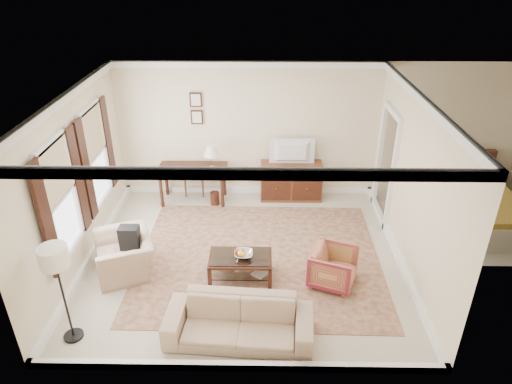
{
  "coord_description": "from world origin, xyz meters",
  "views": [
    {
      "loc": [
        0.31,
        -6.61,
        4.84
      ],
      "look_at": [
        0.2,
        0.3,
        1.15
      ],
      "focal_mm": 32.0,
      "sensor_mm": 36.0,
      "label": 1
    }
  ],
  "objects_px": {
    "writing_desk": "(193,173)",
    "club_armchair": "(124,249)",
    "sideboard": "(291,181)",
    "striped_armchair": "(333,265)",
    "sofa": "(239,316)",
    "coffee_table": "(240,261)",
    "tv": "(293,145)"
  },
  "relations": [
    {
      "from": "writing_desk",
      "to": "sofa",
      "type": "bearing_deg",
      "value": -73.6
    },
    {
      "from": "coffee_table",
      "to": "club_armchair",
      "type": "bearing_deg",
      "value": 175.66
    },
    {
      "from": "striped_armchair",
      "to": "sofa",
      "type": "height_order",
      "value": "sofa"
    },
    {
      "from": "writing_desk",
      "to": "sideboard",
      "type": "bearing_deg",
      "value": 4.84
    },
    {
      "from": "writing_desk",
      "to": "coffee_table",
      "type": "bearing_deg",
      "value": -66.77
    },
    {
      "from": "sideboard",
      "to": "club_armchair",
      "type": "xyz_separation_m",
      "value": [
        -2.91,
        -2.65,
        0.04
      ]
    },
    {
      "from": "tv",
      "to": "coffee_table",
      "type": "relative_size",
      "value": 0.89
    },
    {
      "from": "tv",
      "to": "sofa",
      "type": "distance_m",
      "value": 4.3
    },
    {
      "from": "coffee_table",
      "to": "club_armchair",
      "type": "relative_size",
      "value": 1.0
    },
    {
      "from": "tv",
      "to": "sofa",
      "type": "relative_size",
      "value": 0.45
    },
    {
      "from": "writing_desk",
      "to": "club_armchair",
      "type": "bearing_deg",
      "value": -108.42
    },
    {
      "from": "club_armchair",
      "to": "tv",
      "type": "bearing_deg",
      "value": 110.35
    },
    {
      "from": "striped_armchair",
      "to": "club_armchair",
      "type": "bearing_deg",
      "value": 106.32
    },
    {
      "from": "club_armchair",
      "to": "sofa",
      "type": "xyz_separation_m",
      "value": [
        1.98,
        -1.48,
        -0.05
      ]
    },
    {
      "from": "writing_desk",
      "to": "club_armchair",
      "type": "height_order",
      "value": "club_armchair"
    },
    {
      "from": "coffee_table",
      "to": "striped_armchair",
      "type": "bearing_deg",
      "value": -4.53
    },
    {
      "from": "sideboard",
      "to": "coffee_table",
      "type": "bearing_deg",
      "value": -109.15
    },
    {
      "from": "coffee_table",
      "to": "sofa",
      "type": "xyz_separation_m",
      "value": [
        0.04,
        -1.33,
        0.07
      ]
    },
    {
      "from": "writing_desk",
      "to": "coffee_table",
      "type": "distance_m",
      "value": 2.87
    },
    {
      "from": "writing_desk",
      "to": "sofa",
      "type": "distance_m",
      "value": 4.13
    },
    {
      "from": "coffee_table",
      "to": "striped_armchair",
      "type": "height_order",
      "value": "striped_armchair"
    },
    {
      "from": "sofa",
      "to": "striped_armchair",
      "type": "bearing_deg",
      "value": 44.25
    },
    {
      "from": "coffee_table",
      "to": "striped_armchair",
      "type": "distance_m",
      "value": 1.51
    },
    {
      "from": "writing_desk",
      "to": "striped_armchair",
      "type": "distance_m",
      "value": 3.8
    },
    {
      "from": "writing_desk",
      "to": "striped_armchair",
      "type": "xyz_separation_m",
      "value": [
        2.62,
        -2.73,
        -0.32
      ]
    },
    {
      "from": "sofa",
      "to": "writing_desk",
      "type": "bearing_deg",
      "value": 110.86
    },
    {
      "from": "sofa",
      "to": "coffee_table",
      "type": "bearing_deg",
      "value": 96.19
    },
    {
      "from": "striped_armchair",
      "to": "sofa",
      "type": "bearing_deg",
      "value": 150.53
    },
    {
      "from": "sideboard",
      "to": "striped_armchair",
      "type": "bearing_deg",
      "value": -79.68
    },
    {
      "from": "sideboard",
      "to": "striped_armchair",
      "type": "relative_size",
      "value": 1.85
    },
    {
      "from": "sideboard",
      "to": "tv",
      "type": "bearing_deg",
      "value": -90.0
    },
    {
      "from": "sideboard",
      "to": "sofa",
      "type": "height_order",
      "value": "sideboard"
    }
  ]
}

